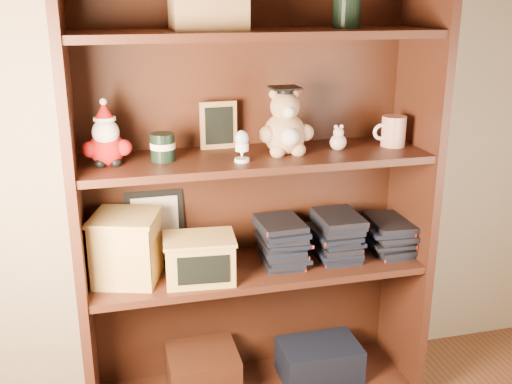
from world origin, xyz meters
TOP-DOWN VIEW (x-y plane):
  - bookcase at (-0.01, 1.36)m, footprint 1.20×0.35m
  - shelf_lower at (-0.01, 1.30)m, footprint 1.14×0.33m
  - shelf_upper at (-0.01, 1.30)m, footprint 1.14×0.33m
  - santa_plush at (-0.48, 1.30)m, footprint 0.15×0.11m
  - teachers_tin at (-0.31, 1.30)m, footprint 0.08×0.08m
  - chalkboard_plaque at (-0.11, 1.42)m, footprint 0.13×0.07m
  - egg_cup at (-0.07, 1.23)m, footprint 0.05×0.05m
  - grad_teddy_bear at (0.09, 1.30)m, footprint 0.19×0.16m
  - pink_figurine at (0.28, 1.31)m, footprint 0.06×0.06m
  - teacher_mug at (0.48, 1.30)m, footprint 0.12×0.08m
  - certificate_frame at (-0.34, 1.44)m, footprint 0.20×0.05m
  - treats_box at (-0.44, 1.30)m, footprint 0.26×0.26m
  - pencils_box at (-0.21, 1.24)m, footprint 0.25×0.19m
  - book_stack_left at (0.09, 1.30)m, footprint 0.14×0.20m
  - book_stack_mid at (0.29, 1.30)m, footprint 0.14×0.20m
  - book_stack_right at (0.49, 1.30)m, footprint 0.14×0.20m

SIDE VIEW (x-z plane):
  - shelf_lower at x=-0.01m, z-range 0.53..0.55m
  - book_stack_right at x=0.49m, z-range 0.55..0.68m
  - pencils_box at x=-0.21m, z-range 0.55..0.70m
  - book_stack_left at x=0.09m, z-range 0.55..0.71m
  - book_stack_mid at x=0.29m, z-range 0.55..0.71m
  - treats_box at x=-0.44m, z-range 0.55..0.78m
  - certificate_frame at x=-0.34m, z-range 0.55..0.80m
  - bookcase at x=-0.01m, z-range -0.02..1.58m
  - shelf_upper at x=-0.01m, z-range 0.93..0.95m
  - pink_figurine at x=0.28m, z-range 0.94..1.03m
  - teachers_tin at x=-0.31m, z-range 0.95..1.04m
  - teacher_mug at x=0.48m, z-range 0.95..1.06m
  - egg_cup at x=-0.07m, z-range 0.95..1.06m
  - santa_plush at x=-0.48m, z-range 0.92..1.13m
  - chalkboard_plaque at x=-0.11m, z-range 0.95..1.11m
  - grad_teddy_bear at x=0.09m, z-range 0.92..1.15m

